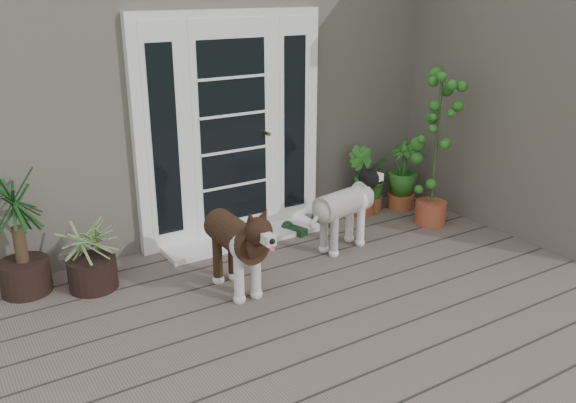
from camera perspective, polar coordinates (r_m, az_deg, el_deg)
deck at (r=4.63m, az=10.18°, el=-12.10°), size 6.20×4.60×0.12m
house_main at (r=7.67m, az=-11.19°, el=12.43°), size 7.40×4.00×3.10m
house_wing at (r=6.94m, az=23.08°, el=10.51°), size 1.60×2.40×3.10m
door_unit at (r=5.80m, az=-5.34°, el=6.85°), size 1.90×0.14×2.15m
door_step at (r=5.95m, az=-4.14°, el=-3.41°), size 1.60×0.40×0.05m
brindle_dog at (r=4.88m, az=-4.91°, el=-4.63°), size 0.36×0.85×0.71m
white_dog at (r=5.67m, az=5.19°, el=-1.32°), size 0.84×0.48×0.66m
spider_plant at (r=5.16m, az=-18.10°, el=-4.23°), size 0.75×0.75×0.70m
yucca at (r=5.21m, az=-24.00°, el=-2.49°), size 0.86×0.86×1.08m
herb_a at (r=6.71m, az=7.81°, el=1.15°), size 0.53×0.53×0.48m
herb_b at (r=6.59m, az=7.01°, el=1.03°), size 0.49×0.49×0.52m
herb_c at (r=6.83m, az=10.63°, el=1.95°), size 0.42×0.42×0.63m
sapling at (r=6.27m, az=13.74°, el=5.20°), size 0.61×0.61×1.69m
clog_left at (r=6.09m, az=0.60°, el=-2.61°), size 0.23×0.33×0.09m
clog_right at (r=6.34m, az=3.21°, el=-1.69°), size 0.18×0.33×0.09m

